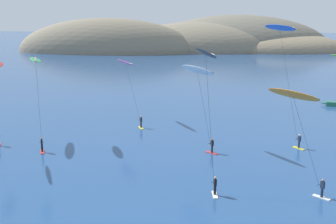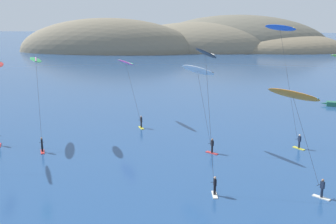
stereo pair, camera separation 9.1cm
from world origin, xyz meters
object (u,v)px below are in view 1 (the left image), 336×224
at_px(kitesurfer_white, 198,75).
at_px(kitesurfer_green, 36,68).
at_px(kitesurfer_orange, 295,101).
at_px(kitesurfer_black, 206,63).
at_px(kitesurfer_magenta, 127,67).
at_px(kitesurfer_blue, 281,36).

bearing_deg(kitesurfer_white, kitesurfer_green, 178.51).
height_order(kitesurfer_orange, kitesurfer_black, kitesurfer_black).
bearing_deg(kitesurfer_orange, kitesurfer_magenta, 131.12).
height_order(kitesurfer_magenta, kitesurfer_black, kitesurfer_black).
relative_size(kitesurfer_magenta, kitesurfer_black, 0.70).
bearing_deg(kitesurfer_blue, kitesurfer_green, -173.39).
xyz_separation_m(kitesurfer_white, kitesurfer_magenta, (-10.40, 11.53, -0.75)).
height_order(kitesurfer_blue, kitesurfer_black, kitesurfer_blue).
height_order(kitesurfer_white, kitesurfer_blue, kitesurfer_blue).
bearing_deg(kitesurfer_magenta, kitesurfer_green, -127.76).
relative_size(kitesurfer_white, kitesurfer_orange, 1.08).
xyz_separation_m(kitesurfer_magenta, kitesurfer_black, (11.34, -21.38, 3.24)).
distance_m(kitesurfer_white, kitesurfer_black, 10.20).
relative_size(kitesurfer_white, kitesurfer_green, 0.94).
distance_m(kitesurfer_orange, kitesurfer_green, 29.65).
xyz_separation_m(kitesurfer_orange, kitesurfer_blue, (0.79, 14.07, 4.77)).
relative_size(kitesurfer_white, kitesurfer_blue, 0.68).
height_order(kitesurfer_green, kitesurfer_magenta, kitesurfer_green).
bearing_deg(kitesurfer_black, kitesurfer_blue, 58.07).
relative_size(kitesurfer_magenta, kitesurfer_blue, 0.62).
xyz_separation_m(kitesurfer_white, kitesurfer_blue, (9.43, 3.78, 4.13)).
xyz_separation_m(kitesurfer_orange, kitesurfer_green, (-27.60, 10.78, 1.15)).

